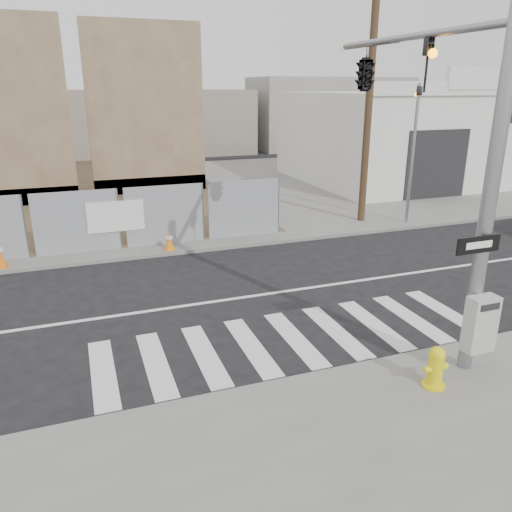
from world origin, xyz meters
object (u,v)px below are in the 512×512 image
object	(u,v)px
signal_pole	(400,107)
traffic_cone_d	(169,241)
fire_hydrant	(436,367)
auto_shop	(409,136)

from	to	relation	value
signal_pole	traffic_cone_d	distance (m)	8.65
signal_pole	fire_hydrant	bearing A→B (deg)	-107.73
signal_pole	traffic_cone_d	bearing A→B (deg)	121.65
auto_shop	fire_hydrant	bearing A→B (deg)	-124.59
signal_pole	auto_shop	bearing A→B (deg)	52.54
traffic_cone_d	fire_hydrant	bearing A→B (deg)	-72.83
fire_hydrant	traffic_cone_d	xyz separation A→B (m)	(-2.93, 9.48, -0.08)
auto_shop	fire_hydrant	distance (m)	22.11
signal_pole	fire_hydrant	xyz separation A→B (m)	(-0.99, -3.11, -4.28)
signal_pole	traffic_cone_d	size ratio (longest dim) A/B	11.30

